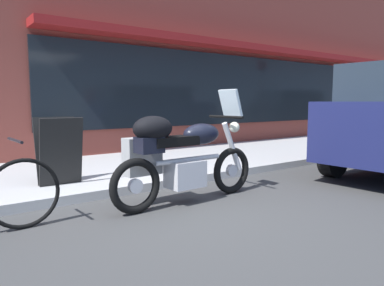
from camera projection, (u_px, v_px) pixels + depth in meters
The scene contains 5 objects.
ground_plane at pixel (190, 211), 4.06m from camera, with size 80.00×80.00×0.00m, color #3C3C3C.
storefront_building at pixel (289, 38), 11.07m from camera, with size 21.66×0.90×6.49m.
sidewalk_curb at pixel (373, 139), 11.38m from camera, with size 30.00×2.99×0.12m.
touring_motorcycle at pixel (178, 155), 4.28m from camera, with size 2.09×0.64×1.39m.
sandwich_board_sign at pixel (59, 151), 4.81m from camera, with size 0.55×0.41×0.90m.
Camera 1 is at (-2.32, -3.19, 1.22)m, focal length 33.66 mm.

